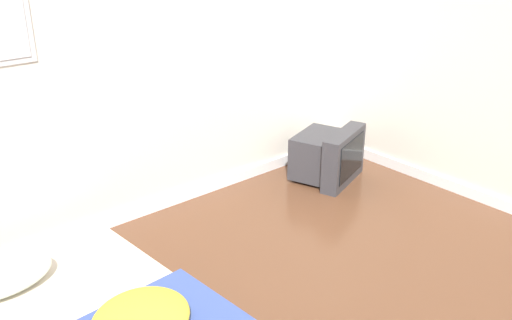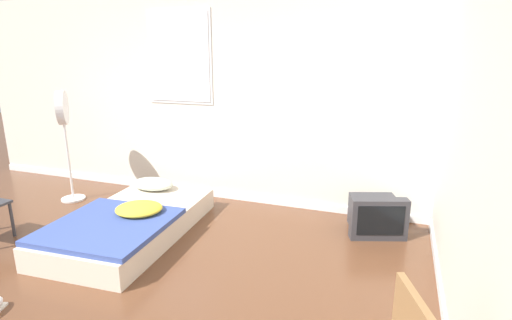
% 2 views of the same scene
% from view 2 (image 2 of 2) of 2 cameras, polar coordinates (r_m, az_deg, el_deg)
% --- Properties ---
extents(ground_plane, '(20.00, 20.00, 0.00)m').
position_cam_2_polar(ground_plane, '(3.44, -25.22, -19.28)').
color(ground_plane, brown).
extents(wall_back, '(7.60, 0.08, 2.60)m').
position_cam_2_polar(wall_back, '(5.11, -5.48, 8.59)').
color(wall_back, silver).
rests_on(wall_back, ground_plane).
extents(wall_right, '(0.08, 7.67, 2.60)m').
position_cam_2_polar(wall_right, '(2.06, 32.03, -3.61)').
color(wall_right, silver).
rests_on(wall_right, ground_plane).
extents(mattress_bed, '(1.17, 2.00, 0.38)m').
position_cam_2_polar(mattress_bed, '(4.44, -17.40, -8.39)').
color(mattress_bed, beige).
rests_on(mattress_bed, ground_plane).
extents(crt_tv, '(0.64, 0.60, 0.43)m').
position_cam_2_polar(crt_tv, '(4.44, 16.65, -7.52)').
color(crt_tv, '#333338').
rests_on(crt_tv, ground_plane).
extents(standing_fan, '(0.32, 0.40, 1.42)m').
position_cam_2_polar(standing_fan, '(5.54, -25.79, 5.12)').
color(standing_fan, silver).
rests_on(standing_fan, ground_plane).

